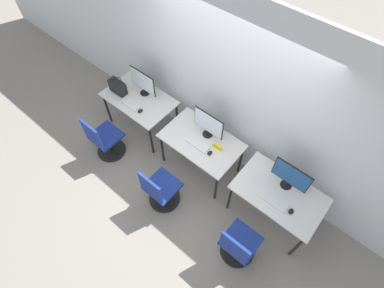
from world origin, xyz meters
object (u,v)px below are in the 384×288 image
(monitor_left, at_px, (143,82))
(office_chair_left, at_px, (104,140))
(keyboard_left, at_px, (131,104))
(office_chair_right, at_px, (238,246))
(mouse_right, at_px, (291,211))
(keyboard_right, at_px, (274,201))
(monitor_right, at_px, (291,176))
(office_chair_center, at_px, (160,190))
(keyboard_center, at_px, (198,143))
(handbag, at_px, (118,87))
(monitor_center, at_px, (208,124))
(mouse_center, at_px, (210,153))
(mouse_left, at_px, (140,111))

(monitor_left, relative_size, office_chair_left, 0.56)
(keyboard_left, distance_m, office_chair_right, 2.69)
(keyboard_left, relative_size, mouse_right, 4.04)
(monitor_left, distance_m, keyboard_right, 2.67)
(monitor_left, distance_m, monitor_right, 2.64)
(monitor_left, relative_size, office_chair_center, 0.56)
(keyboard_center, xyz_separation_m, handbag, (-1.67, -0.03, 0.11))
(monitor_center, bearing_deg, mouse_right, -10.36)
(office_chair_left, xyz_separation_m, monitor_right, (2.68, 0.96, 0.59))
(mouse_center, relative_size, office_chair_right, 0.10)
(office_chair_center, bearing_deg, monitor_right, 37.02)
(monitor_left, xyz_separation_m, keyboard_left, (-0.00, -0.31, -0.23))
(keyboard_right, bearing_deg, mouse_right, 1.44)
(keyboard_left, distance_m, office_chair_left, 0.73)
(keyboard_center, bearing_deg, monitor_left, 170.22)
(keyboard_center, xyz_separation_m, monitor_right, (1.32, 0.24, 0.23))
(office_chair_right, bearing_deg, handbag, 166.72)
(mouse_center, distance_m, handbag, 1.91)
(mouse_left, distance_m, keyboard_center, 1.09)
(monitor_center, bearing_deg, keyboard_right, -12.41)
(mouse_left, height_order, monitor_center, monitor_center)
(keyboard_center, height_order, mouse_right, mouse_right)
(keyboard_center, height_order, office_chair_center, office_chair_center)
(monitor_center, xyz_separation_m, monitor_right, (1.32, 0.01, 0.00))
(keyboard_center, distance_m, mouse_right, 1.56)
(monitor_left, xyz_separation_m, keyboard_right, (2.64, -0.29, -0.23))
(keyboard_left, bearing_deg, mouse_center, 2.36)
(monitor_left, relative_size, office_chair_right, 0.56)
(monitor_right, bearing_deg, handbag, -174.94)
(monitor_left, xyz_separation_m, handbag, (-0.35, -0.26, -0.13))
(office_chair_left, distance_m, monitor_center, 1.76)
(monitor_center, distance_m, office_chair_center, 1.18)
(keyboard_center, xyz_separation_m, office_chair_right, (1.27, -0.72, -0.36))
(office_chair_left, height_order, handbag, handbag)
(keyboard_left, xyz_separation_m, mouse_center, (1.56, 0.06, 0.01))
(keyboard_left, distance_m, handbag, 0.37)
(mouse_left, bearing_deg, keyboard_center, 5.50)
(mouse_left, relative_size, monitor_right, 0.18)
(office_chair_left, relative_size, keyboard_right, 2.48)
(monitor_center, xyz_separation_m, handbag, (-1.67, -0.26, -0.13))
(monitor_left, xyz_separation_m, monitor_center, (1.32, 0.00, 0.00))
(keyboard_right, bearing_deg, handbag, 179.34)
(monitor_left, distance_m, office_chair_center, 1.74)
(office_chair_left, height_order, keyboard_right, office_chair_left)
(monitor_left, height_order, mouse_right, monitor_left)
(keyboard_center, relative_size, keyboard_right, 1.00)
(office_chair_right, bearing_deg, keyboard_left, 166.22)
(office_chair_center, relative_size, monitor_right, 1.79)
(monitor_center, xyz_separation_m, keyboard_center, (0.00, -0.23, -0.23))
(monitor_right, bearing_deg, monitor_left, -179.79)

